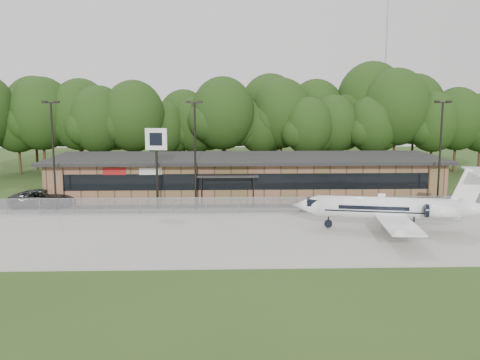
{
  "coord_description": "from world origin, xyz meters",
  "views": [
    {
      "loc": [
        -2.48,
        -32.84,
        10.62
      ],
      "look_at": [
        -0.99,
        12.0,
        3.58
      ],
      "focal_mm": 40.0,
      "sensor_mm": 36.0,
      "label": 1
    }
  ],
  "objects_px": {
    "pole_sign": "(156,148)",
    "suv": "(43,198)",
    "business_jet": "(394,209)",
    "terminal": "(245,176)"
  },
  "relations": [
    {
      "from": "terminal",
      "to": "pole_sign",
      "type": "distance_m",
      "value": 11.78
    },
    {
      "from": "terminal",
      "to": "business_jet",
      "type": "relative_size",
      "value": 2.68
    },
    {
      "from": "pole_sign",
      "to": "suv",
      "type": "bearing_deg",
      "value": 177.65
    },
    {
      "from": "business_jet",
      "to": "pole_sign",
      "type": "xyz_separation_m",
      "value": [
        -19.63,
        8.87,
        4.05
      ]
    },
    {
      "from": "suv",
      "to": "business_jet",
      "type": "bearing_deg",
      "value": -108.27
    },
    {
      "from": "business_jet",
      "to": "suv",
      "type": "height_order",
      "value": "business_jet"
    },
    {
      "from": "terminal",
      "to": "business_jet",
      "type": "distance_m",
      "value": 19.44
    },
    {
      "from": "business_jet",
      "to": "pole_sign",
      "type": "bearing_deg",
      "value": 167.19
    },
    {
      "from": "terminal",
      "to": "business_jet",
      "type": "xyz_separation_m",
      "value": [
        11.02,
        -16.01,
        -0.33
      ]
    },
    {
      "from": "suv",
      "to": "pole_sign",
      "type": "xyz_separation_m",
      "value": [
        11.25,
        -1.7,
        5.03
      ]
    }
  ]
}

